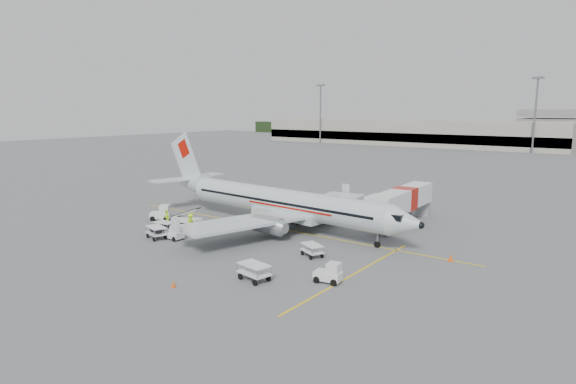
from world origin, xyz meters
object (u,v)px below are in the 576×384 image
belt_loader (188,213)px  tug_mid (174,232)px  tug_aft (161,212)px  tug_fore (328,272)px  aircraft (283,184)px  jet_bridge (404,206)px

belt_loader → tug_mid: 6.88m
belt_loader → tug_aft: bearing=-174.4°
tug_fore → tug_aft: bearing=158.2°
tug_mid → tug_aft: (-8.01, 4.81, 0.15)m
aircraft → jet_bridge: 14.04m
aircraft → tug_fore: size_ratio=17.32×
aircraft → tug_mid: size_ratio=18.14×
belt_loader → tug_aft: size_ratio=1.95×
tug_aft → aircraft: bearing=-12.7°
tug_mid → tug_aft: size_ratio=0.83×
aircraft → jet_bridge: bearing=46.9°
belt_loader → aircraft: bearing=21.9°
belt_loader → tug_mid: size_ratio=2.35×
jet_bridge → tug_fore: size_ratio=7.90×
jet_bridge → belt_loader: jet_bridge is taller
aircraft → tug_aft: bearing=-153.2°
tug_mid → tug_aft: 9.34m
tug_aft → jet_bridge: bearing=-3.1°
tug_fore → tug_mid: bearing=167.2°
jet_bridge → tug_mid: bearing=-130.9°
belt_loader → tug_aft: belt_loader is taller
jet_bridge → tug_aft: (-24.09, -14.89, -1.21)m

